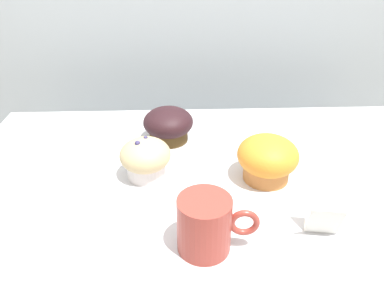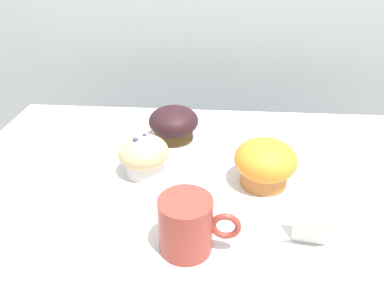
% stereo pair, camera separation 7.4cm
% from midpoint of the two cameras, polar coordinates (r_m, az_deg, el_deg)
% --- Properties ---
extents(wall_back, '(3.20, 0.10, 1.80)m').
position_cam_midpoint_polar(wall_back, '(1.26, 5.37, 9.15)').
color(wall_back, '#A8B2B7').
rests_on(wall_back, ground).
extents(muffin_front_center, '(0.10, 0.10, 0.08)m').
position_cam_midpoint_polar(muffin_front_center, '(0.71, -4.45, -1.80)').
color(muffin_front_center, silver).
rests_on(muffin_front_center, display_counter).
extents(muffin_back_left, '(0.11, 0.11, 0.08)m').
position_cam_midpoint_polar(muffin_back_left, '(0.83, -0.29, 3.05)').
color(muffin_back_left, '#453217').
rests_on(muffin_back_left, display_counter).
extents(muffin_back_right, '(0.11, 0.11, 0.09)m').
position_cam_midpoint_polar(muffin_back_right, '(0.70, 14.07, -2.95)').
color(muffin_back_right, '#C1783C').
rests_on(muffin_back_right, display_counter).
extents(coffee_cup, '(0.12, 0.08, 0.09)m').
position_cam_midpoint_polar(coffee_cup, '(0.55, 3.15, -12.20)').
color(coffee_cup, '#99382D').
rests_on(coffee_cup, display_counter).
extents(price_card, '(0.06, 0.05, 0.06)m').
position_cam_midpoint_polar(price_card, '(0.60, 21.23, -11.82)').
color(price_card, white).
rests_on(price_card, display_counter).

